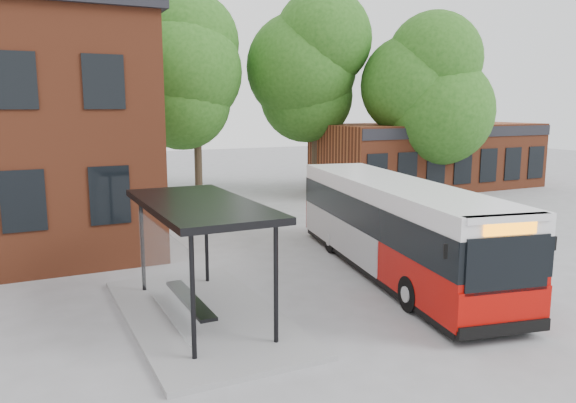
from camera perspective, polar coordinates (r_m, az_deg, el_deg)
name	(u,v)px	position (r m, az deg, el deg)	size (l,w,h in m)	color
ground	(339,281)	(16.78, 5.20, -8.04)	(100.00, 100.00, 0.00)	gray
shop_row	(429,156)	(36.30, 14.09, 4.52)	(14.00, 6.20, 4.00)	brown
bus_shelter	(201,260)	(13.69, -8.85, -5.88)	(3.60, 7.00, 2.90)	black
bike_rail	(392,201)	(29.88, 10.47, 0.09)	(5.20, 0.10, 0.38)	black
tree_0	(63,97)	(29.72, -21.90, 9.79)	(7.92, 7.92, 11.00)	#1F4C14
tree_1	(197,104)	(32.02, -9.26, 9.76)	(7.92, 7.92, 10.40)	#1F4C14
tree_2	(316,99)	(33.84, 2.83, 10.37)	(7.92, 7.92, 11.00)	#1F4C14
tree_3	(426,114)	(33.36, 13.85, 8.64)	(7.04, 7.04, 9.28)	#1F4C14
city_bus	(394,228)	(17.49, 10.69, -2.62)	(2.38, 11.17, 2.84)	#A20905
bicycle_0	(356,201)	(27.79, 6.95, 0.03)	(0.62, 1.76, 0.93)	#25252B
bicycle_1	(354,195)	(29.39, 6.74, 0.63)	(0.47, 1.65, 0.99)	black
bicycle_2	(357,196)	(29.40, 7.03, 0.58)	(0.63, 1.81, 0.95)	#560508
bicycle_3	(390,192)	(30.44, 10.30, 0.93)	(0.51, 1.79, 1.08)	black
bicycle_4	(410,195)	(29.94, 12.32, 0.64)	(0.66, 1.89, 0.99)	black
bicycle_6	(423,193)	(30.98, 13.60, 0.80)	(0.60, 1.71, 0.90)	#34302D
bicycle_7	(420,193)	(30.70, 13.31, 0.82)	(0.47, 1.66, 1.00)	black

